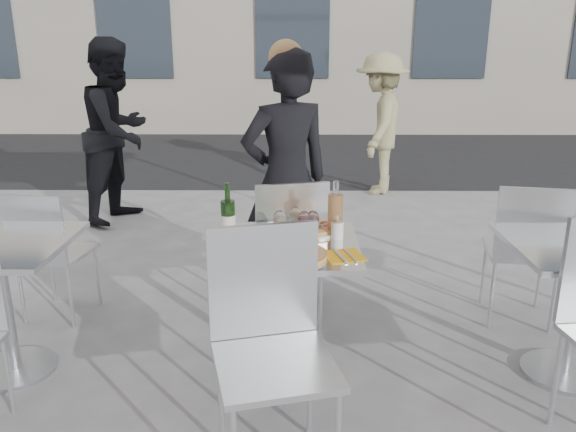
{
  "coord_description": "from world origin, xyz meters",
  "views": [
    {
      "loc": [
        0.03,
        -2.69,
        1.72
      ],
      "look_at": [
        0.0,
        0.15,
        0.85
      ],
      "focal_mm": 35.0,
      "sensor_mm": 36.0,
      "label": 1
    }
  ],
  "objects_px": {
    "wineglass_white_b": "(295,215)",
    "pedestrian_a": "(118,132)",
    "carafe": "(335,213)",
    "wineglass_red_b": "(304,220)",
    "wine_bottle": "(228,217)",
    "pedestrian_b": "(380,124)",
    "salad_plate": "(280,234)",
    "woman_diner": "(286,181)",
    "napkin_right": "(344,256)",
    "pizza_far": "(313,227)",
    "wineglass_white_a": "(280,219)",
    "wineglass_red_a": "(313,220)",
    "side_chair_rfar": "(526,243)",
    "chair_far": "(288,241)",
    "napkin_left": "(231,255)",
    "main_table": "(288,281)",
    "pizza_near": "(293,254)",
    "sugar_shaker": "(337,229)",
    "chair_near": "(270,331)",
    "side_chair_lfar": "(47,246)"
  },
  "relations": [
    {
      "from": "salad_plate",
      "to": "wine_bottle",
      "type": "bearing_deg",
      "value": 171.79
    },
    {
      "from": "pedestrian_b",
      "to": "napkin_right",
      "type": "xyz_separation_m",
      "value": [
        -0.78,
        -4.13,
        -0.07
      ]
    },
    {
      "from": "sugar_shaker",
      "to": "pedestrian_b",
      "type": "bearing_deg",
      "value": 78.43
    },
    {
      "from": "sugar_shaker",
      "to": "wineglass_red_a",
      "type": "distance_m",
      "value": 0.14
    },
    {
      "from": "wineglass_white_a",
      "to": "wineglass_red_a",
      "type": "height_order",
      "value": "same"
    },
    {
      "from": "pizza_far",
      "to": "wineglass_white_a",
      "type": "distance_m",
      "value": 0.25
    },
    {
      "from": "wineglass_white_b",
      "to": "wineglass_red_a",
      "type": "bearing_deg",
      "value": -39.48
    },
    {
      "from": "wineglass_white_b",
      "to": "pedestrian_a",
      "type": "bearing_deg",
      "value": 122.94
    },
    {
      "from": "carafe",
      "to": "wineglass_red_a",
      "type": "height_order",
      "value": "carafe"
    },
    {
      "from": "side_chair_rfar",
      "to": "chair_far",
      "type": "bearing_deg",
      "value": 11.27
    },
    {
      "from": "napkin_left",
      "to": "carafe",
      "type": "bearing_deg",
      "value": 31.11
    },
    {
      "from": "side_chair_rfar",
      "to": "wine_bottle",
      "type": "xyz_separation_m",
      "value": [
        -1.77,
        -0.49,
        0.31
      ]
    },
    {
      "from": "wineglass_red_a",
      "to": "wineglass_red_b",
      "type": "bearing_deg",
      "value": -167.8
    },
    {
      "from": "side_chair_rfar",
      "to": "carafe",
      "type": "distance_m",
      "value": 1.32
    },
    {
      "from": "pedestrian_b",
      "to": "wine_bottle",
      "type": "relative_size",
      "value": 5.58
    },
    {
      "from": "pizza_far",
      "to": "chair_far",
      "type": "bearing_deg",
      "value": 112.81
    },
    {
      "from": "wine_bottle",
      "to": "wineglass_white_a",
      "type": "distance_m",
      "value": 0.27
    },
    {
      "from": "chair_far",
      "to": "wineglass_white_b",
      "type": "distance_m",
      "value": 0.51
    },
    {
      "from": "main_table",
      "to": "napkin_left",
      "type": "relative_size",
      "value": 3.75
    },
    {
      "from": "woman_diner",
      "to": "napkin_right",
      "type": "xyz_separation_m",
      "value": [
        0.29,
        -1.13,
        -0.1
      ]
    },
    {
      "from": "carafe",
      "to": "napkin_right",
      "type": "relative_size",
      "value": 1.32
    },
    {
      "from": "pedestrian_b",
      "to": "salad_plate",
      "type": "xyz_separation_m",
      "value": [
        -1.09,
        -3.9,
        -0.04
      ]
    },
    {
      "from": "wineglass_red_b",
      "to": "pizza_far",
      "type": "bearing_deg",
      "value": 72.81
    },
    {
      "from": "carafe",
      "to": "wineglass_red_b",
      "type": "bearing_deg",
      "value": -149.94
    },
    {
      "from": "wineglass_white_b",
      "to": "wineglass_red_b",
      "type": "height_order",
      "value": "same"
    },
    {
      "from": "woman_diner",
      "to": "pizza_far",
      "type": "bearing_deg",
      "value": 78.57
    },
    {
      "from": "sugar_shaker",
      "to": "wineglass_white_a",
      "type": "bearing_deg",
      "value": -175.87
    },
    {
      "from": "side_chair_lfar",
      "to": "wineglass_white_b",
      "type": "height_order",
      "value": "wineglass_white_b"
    },
    {
      "from": "pizza_near",
      "to": "salad_plate",
      "type": "distance_m",
      "value": 0.24
    },
    {
      "from": "chair_far",
      "to": "napkin_left",
      "type": "bearing_deg",
      "value": 56.76
    },
    {
      "from": "wineglass_red_b",
      "to": "napkin_right",
      "type": "height_order",
      "value": "wineglass_red_b"
    },
    {
      "from": "main_table",
      "to": "pizza_far",
      "type": "height_order",
      "value": "pizza_far"
    },
    {
      "from": "pedestrian_b",
      "to": "wineglass_red_b",
      "type": "distance_m",
      "value": 4.02
    },
    {
      "from": "chair_far",
      "to": "sugar_shaker",
      "type": "distance_m",
      "value": 0.58
    },
    {
      "from": "woman_diner",
      "to": "pizza_far",
      "type": "height_order",
      "value": "woman_diner"
    },
    {
      "from": "pizza_far",
      "to": "carafe",
      "type": "relative_size",
      "value": 1.08
    },
    {
      "from": "wineglass_white_a",
      "to": "pedestrian_a",
      "type": "bearing_deg",
      "value": 121.06
    },
    {
      "from": "chair_far",
      "to": "napkin_right",
      "type": "relative_size",
      "value": 4.37
    },
    {
      "from": "side_chair_rfar",
      "to": "carafe",
      "type": "bearing_deg",
      "value": 29.6
    },
    {
      "from": "carafe",
      "to": "wineglass_red_b",
      "type": "relative_size",
      "value": 1.84
    },
    {
      "from": "side_chair_rfar",
      "to": "pizza_far",
      "type": "bearing_deg",
      "value": 25.24
    },
    {
      "from": "pedestrian_a",
      "to": "wine_bottle",
      "type": "bearing_deg",
      "value": -135.48
    },
    {
      "from": "carafe",
      "to": "chair_near",
      "type": "bearing_deg",
      "value": -111.82
    },
    {
      "from": "wineglass_red_b",
      "to": "wine_bottle",
      "type": "bearing_deg",
      "value": 174.85
    },
    {
      "from": "side_chair_lfar",
      "to": "napkin_left",
      "type": "xyz_separation_m",
      "value": [
        1.24,
        -0.77,
        0.24
      ]
    },
    {
      "from": "woman_diner",
      "to": "sugar_shaker",
      "type": "height_order",
      "value": "woman_diner"
    },
    {
      "from": "main_table",
      "to": "wineglass_red_a",
      "type": "distance_m",
      "value": 0.35
    },
    {
      "from": "side_chair_rfar",
      "to": "wineglass_white_a",
      "type": "height_order",
      "value": "side_chair_rfar"
    },
    {
      "from": "napkin_left",
      "to": "wineglass_white_a",
      "type": "bearing_deg",
      "value": 45.61
    },
    {
      "from": "pizza_near",
      "to": "napkin_left",
      "type": "distance_m",
      "value": 0.3
    }
  ]
}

